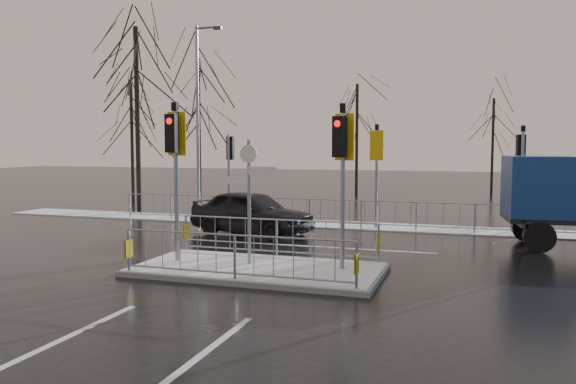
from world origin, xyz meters
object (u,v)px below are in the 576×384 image
(car_far_lane, at_px, (251,212))
(flatbed_truck, at_px, (567,199))
(traffic_island, at_px, (258,256))
(street_lamp_left, at_px, (199,113))

(car_far_lane, xyz_separation_m, flatbed_truck, (9.97, 0.55, 0.70))
(traffic_island, bearing_deg, street_lamp_left, 124.07)
(traffic_island, relative_size, street_lamp_left, 0.73)
(traffic_island, xyz_separation_m, car_far_lane, (-2.34, 5.41, 0.38))
(car_far_lane, height_order, street_lamp_left, street_lamp_left)
(car_far_lane, relative_size, street_lamp_left, 0.55)
(traffic_island, relative_size, flatbed_truck, 0.98)
(flatbed_truck, distance_m, street_lamp_left, 14.79)
(traffic_island, distance_m, car_far_lane, 5.91)
(traffic_island, bearing_deg, flatbed_truck, 38.05)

